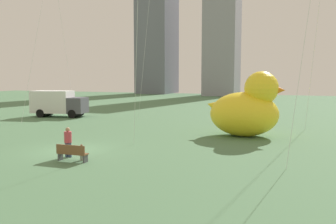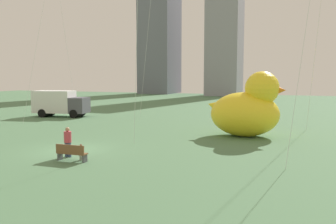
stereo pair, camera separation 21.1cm
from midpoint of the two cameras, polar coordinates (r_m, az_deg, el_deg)
name	(u,v)px [view 2 (the right image)]	position (r m, az deg, el deg)	size (l,w,h in m)	color
ground_plane	(72,150)	(22.17, -14.93, -5.99)	(140.00, 140.00, 0.00)	#4D754F
park_bench	(71,152)	(19.30, -14.97, -6.30)	(1.70, 0.48, 0.90)	brown
person_adult	(68,141)	(20.34, -15.52, -4.44)	(0.41, 0.41, 1.66)	#38476B
person_child	(81,151)	(19.44, -13.48, -6.16)	(0.21, 0.21, 0.87)	silver
giant_inflatable_duck	(247,109)	(26.76, 12.87, 0.48)	(5.80, 3.72, 4.81)	yellow
box_truck	(60,104)	(40.82, -16.83, 1.31)	(6.20, 3.34, 2.85)	white
city_skyline	(239,23)	(85.76, 11.43, 13.87)	(62.25, 16.46, 38.79)	slate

